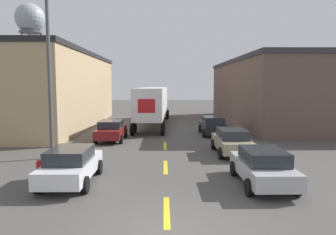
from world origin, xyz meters
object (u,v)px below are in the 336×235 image
(semi_truck, at_px, (154,102))
(parked_car_right_near, at_px, (263,166))
(parked_car_left_near, at_px, (71,165))
(parked_car_left_far, at_px, (111,130))
(parked_car_right_mid, at_px, (232,141))
(fire_hydrant, at_px, (39,171))
(parked_car_right_far, at_px, (213,125))
(street_lamp, at_px, (54,64))
(water_tower, at_px, (30,20))

(semi_truck, height_order, parked_car_right_near, semi_truck)
(parked_car_left_near, bearing_deg, parked_car_left_far, 90.00)
(parked_car_right_mid, bearing_deg, parked_car_left_far, 148.47)
(parked_car_left_near, height_order, fire_hydrant, parked_car_left_near)
(parked_car_right_far, distance_m, fire_hydrant, 16.10)
(semi_truck, bearing_deg, fire_hydrant, -99.96)
(parked_car_right_near, relative_size, street_lamp, 0.48)
(parked_car_right_near, distance_m, fire_hydrant, 9.47)
(parked_car_left_near, bearing_deg, parked_car_right_mid, 35.53)
(semi_truck, xyz_separation_m, parked_car_right_near, (5.09, -20.42, -1.56))
(parked_car_right_far, distance_m, water_tower, 44.93)
(parked_car_right_far, height_order, fire_hydrant, parked_car_right_far)
(parked_car_right_mid, distance_m, water_tower, 50.68)
(parked_car_right_mid, height_order, street_lamp, street_lamp)
(semi_truck, xyz_separation_m, water_tower, (-22.42, 25.61, 13.11))
(parked_car_left_near, distance_m, fire_hydrant, 1.52)
(parked_car_right_mid, bearing_deg, fire_hydrant, -150.09)
(parked_car_right_mid, bearing_deg, semi_truck, 109.54)
(water_tower, relative_size, street_lamp, 1.99)
(parked_car_left_far, distance_m, parked_car_right_mid, 9.36)
(semi_truck, xyz_separation_m, parked_car_left_near, (-2.89, -20.05, -1.56))
(water_tower, distance_m, street_lamp, 45.62)
(parked_car_right_mid, xyz_separation_m, water_tower, (-27.51, 39.96, 14.66))
(parked_car_left_far, relative_size, parked_car_left_near, 1.00)
(parked_car_right_mid, height_order, parked_car_right_far, same)
(semi_truck, distance_m, water_tower, 36.48)
(parked_car_right_near, distance_m, parked_car_left_near, 7.99)
(parked_car_left_near, height_order, street_lamp, street_lamp)
(parked_car_right_mid, bearing_deg, parked_car_left_near, -144.47)
(parked_car_right_near, bearing_deg, parked_car_left_near, 177.30)
(parked_car_right_mid, distance_m, street_lamp, 11.09)
(parked_car_left_near, distance_m, street_lamp, 6.87)
(street_lamp, bearing_deg, parked_car_right_near, -26.87)
(water_tower, height_order, fire_hydrant, water_tower)
(parked_car_right_near, height_order, street_lamp, street_lamp)
(parked_car_right_near, xyz_separation_m, parked_car_left_near, (-7.98, 0.38, 0.00))
(parked_car_right_far, height_order, water_tower, water_tower)
(parked_car_right_mid, xyz_separation_m, fire_hydrant, (-9.44, -5.43, -0.32))
(parked_car_right_near, xyz_separation_m, parked_car_right_mid, (0.00, 6.07, 0.00))
(parked_car_left_far, relative_size, parked_car_right_mid, 1.00)
(parked_car_left_near, bearing_deg, water_tower, 113.16)
(semi_truck, relative_size, parked_car_right_far, 3.64)
(street_lamp, bearing_deg, parked_car_right_far, 40.34)
(parked_car_left_near, height_order, parked_car_right_far, same)
(parked_car_left_far, distance_m, parked_car_right_near, 13.56)
(parked_car_left_far, height_order, parked_car_right_mid, same)
(fire_hydrant, bearing_deg, semi_truck, 77.60)
(water_tower, bearing_deg, fire_hydrant, -68.29)
(parked_car_left_far, distance_m, street_lamp, 7.68)
(parked_car_left_far, distance_m, water_tower, 42.74)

